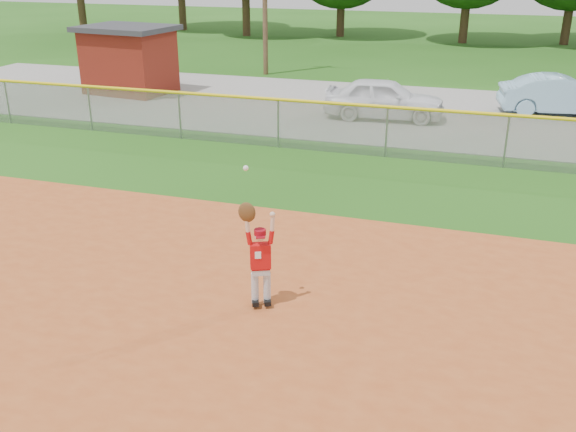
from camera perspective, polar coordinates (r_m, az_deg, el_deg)
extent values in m
plane|color=#205212|center=(10.35, -0.91, -10.50)|extent=(120.00, 120.00, 0.00)
cube|color=gray|center=(25.02, 10.96, 9.07)|extent=(44.00, 10.00, 0.03)
imported|color=white|center=(23.63, 8.56, 10.30)|extent=(4.38, 2.04, 1.45)
imported|color=#91C0D9|center=(25.98, 23.07, 9.85)|extent=(4.51, 2.15, 1.43)
cube|color=#60170D|center=(28.69, -13.92, 13.12)|extent=(3.58, 2.86, 2.58)
cube|color=#333338|center=(28.52, -14.19, 15.88)|extent=(4.04, 3.32, 0.21)
cube|color=gray|center=(19.07, 8.75, 7.36)|extent=(40.00, 0.03, 1.50)
cylinder|color=yellow|center=(18.89, 8.88, 9.56)|extent=(40.00, 0.10, 0.10)
cylinder|color=gray|center=(24.82, -23.65, 9.25)|extent=(0.06, 0.06, 1.50)
cylinder|color=gray|center=(22.79, -17.19, 9.10)|extent=(0.06, 0.06, 1.50)
cylinder|color=gray|center=(21.10, -9.59, 8.77)|extent=(0.06, 0.06, 1.50)
cylinder|color=gray|center=(19.83, -0.87, 8.20)|extent=(0.06, 0.06, 1.50)
cylinder|color=gray|center=(19.07, 8.75, 7.36)|extent=(0.06, 0.06, 1.50)
cylinder|color=gray|center=(18.87, 18.82, 6.26)|extent=(0.06, 0.06, 1.50)
cylinder|color=#422D1C|center=(48.14, -3.76, 18.33)|extent=(0.56, 0.56, 4.43)
cylinder|color=#422D1C|center=(47.78, 4.73, 18.08)|extent=(0.56, 0.56, 4.11)
cylinder|color=#422D1C|center=(45.54, 15.53, 17.51)|extent=(0.56, 0.56, 4.64)
cylinder|color=#422D1C|center=(46.86, 23.76, 16.76)|extent=(0.56, 0.56, 4.89)
cylinder|color=silver|center=(10.88, -2.95, -6.41)|extent=(0.16, 0.16, 0.57)
cylinder|color=silver|center=(10.89, -1.87, -6.36)|extent=(0.16, 0.16, 0.57)
cube|color=black|center=(10.97, -2.92, -7.62)|extent=(0.20, 0.25, 0.08)
cube|color=black|center=(10.98, -1.84, -7.57)|extent=(0.20, 0.25, 0.08)
cube|color=silver|center=(10.74, -2.44, -4.90)|extent=(0.33, 0.26, 0.11)
cube|color=maroon|center=(10.71, -2.45, -4.58)|extent=(0.35, 0.28, 0.05)
cube|color=red|center=(10.61, -2.47, -3.54)|extent=(0.38, 0.30, 0.43)
cube|color=white|center=(10.50, -2.68, -3.50)|extent=(0.10, 0.05, 0.12)
sphere|color=beige|center=(10.45, -2.50, -1.72)|extent=(0.25, 0.25, 0.19)
cylinder|color=maroon|center=(10.43, -2.50, -1.44)|extent=(0.26, 0.26, 0.09)
cube|color=maroon|center=(10.35, -2.46, -1.87)|extent=(0.18, 0.16, 0.02)
cylinder|color=red|center=(10.46, -3.49, -1.96)|extent=(0.13, 0.12, 0.24)
cylinder|color=beige|center=(10.37, -3.64, -0.77)|extent=(0.10, 0.10, 0.25)
ellipsoid|color=#4C2D14|center=(10.28, -3.67, 0.34)|extent=(0.32, 0.24, 0.34)
sphere|color=white|center=(10.03, -3.78, 4.27)|extent=(0.11, 0.11, 0.09)
cylinder|color=red|center=(10.48, -1.50, -1.88)|extent=(0.13, 0.12, 0.24)
cylinder|color=beige|center=(10.39, -1.39, -0.67)|extent=(0.10, 0.10, 0.25)
sphere|color=beige|center=(10.33, -1.40, 0.14)|extent=(0.12, 0.12, 0.09)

